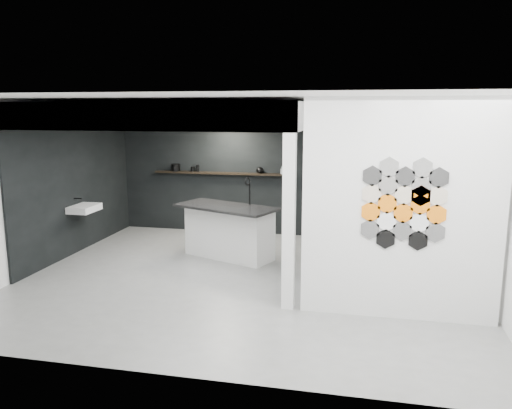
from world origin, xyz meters
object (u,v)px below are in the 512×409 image
object	(u,v)px
kitchen_island	(229,231)
utensil_cup	(193,169)
glass_bowl	(284,171)
glass_vase	(284,170)
kettle	(260,170)
bottle_dark	(198,168)
wall_basin	(84,208)
stockpot	(176,167)
partition_panel	(401,211)

from	to	relation	value
kitchen_island	utensil_cup	size ratio (longest dim) A/B	18.68
glass_bowl	glass_vase	bearing A→B (deg)	0.00
kettle	bottle_dark	distance (m)	1.37
wall_basin	glass_vase	size ratio (longest dim) A/B	3.82
wall_basin	glass_bowl	world-z (taller)	glass_bowl
stockpot	utensil_cup	distance (m)	0.39
wall_basin	stockpot	distance (m)	2.36
kitchen_island	glass_vase	xyz separation A→B (m)	(0.72, 1.77, 0.90)
partition_panel	glass_vase	world-z (taller)	partition_panel
kettle	glass_vase	size ratio (longest dim) A/B	0.99
utensil_cup	partition_panel	bearing A→B (deg)	-43.50
wall_basin	kitchen_island	bearing A→B (deg)	6.29
kettle	kitchen_island	bearing A→B (deg)	-96.28
glass_bowl	glass_vase	xyz separation A→B (m)	(0.00, 0.00, 0.02)
glass_vase	glass_bowl	bearing A→B (deg)	0.00
stockpot	bottle_dark	distance (m)	0.50
wall_basin	kitchen_island	world-z (taller)	kitchen_island
kitchen_island	bottle_dark	size ratio (longest dim) A/B	13.67
wall_basin	utensil_cup	world-z (taller)	utensil_cup
bottle_dark	utensil_cup	xyz separation A→B (m)	(-0.11, 0.00, -0.02)
glass_bowl	partition_panel	bearing A→B (deg)	-61.77
kitchen_island	bottle_dark	world-z (taller)	bottle_dark
partition_panel	glass_bowl	world-z (taller)	partition_panel
glass_bowl	bottle_dark	bearing A→B (deg)	180.00
partition_panel	bottle_dark	bearing A→B (deg)	135.73
wall_basin	glass_vase	distance (m)	4.01
partition_panel	bottle_dark	world-z (taller)	partition_panel
glass_vase	kettle	bearing A→B (deg)	180.00
glass_bowl	stockpot	bearing A→B (deg)	180.00
wall_basin	stockpot	xyz separation A→B (m)	(1.01, 2.07, 0.55)
kitchen_island	kettle	distance (m)	1.99
kettle	bottle_dark	size ratio (longest dim) A/B	1.07
kettle	stockpot	bearing A→B (deg)	-179.84
glass_vase	utensil_cup	size ratio (longest dim) A/B	1.48
wall_basin	glass_vase	world-z (taller)	glass_vase
glass_vase	bottle_dark	size ratio (longest dim) A/B	1.08
bottle_dark	kitchen_island	bearing A→B (deg)	-56.48
stockpot	bottle_dark	bearing A→B (deg)	0.00
bottle_dark	utensil_cup	bearing A→B (deg)	180.00
partition_panel	kettle	xyz separation A→B (m)	(-2.59, 3.87, -0.01)
kitchen_island	stockpot	world-z (taller)	stockpot
glass_bowl	glass_vase	world-z (taller)	glass_vase
partition_panel	utensil_cup	size ratio (longest dim) A/B	26.37
partition_panel	kettle	bearing A→B (deg)	123.85
kitchen_island	glass_bowl	bearing A→B (deg)	89.95
stockpot	wall_basin	bearing A→B (deg)	-115.95
kitchen_island	partition_panel	bearing A→B (deg)	-14.90
kettle	utensil_cup	xyz separation A→B (m)	(-1.48, 0.00, -0.01)
kitchen_island	bottle_dark	bearing A→B (deg)	145.50
partition_panel	wall_basin	bearing A→B (deg)	161.77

